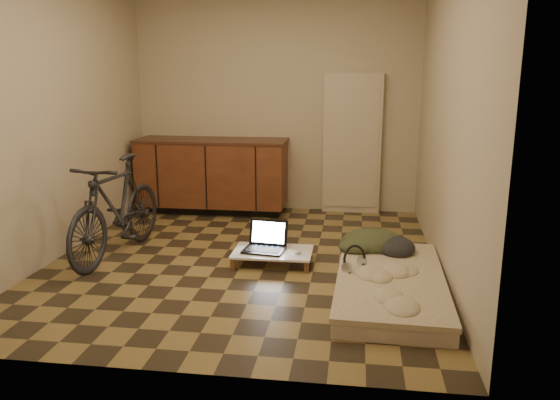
# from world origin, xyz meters

# --- Properties ---
(room_shell) EXTENTS (3.50, 4.00, 2.60)m
(room_shell) POSITION_xyz_m (0.00, 0.00, 1.30)
(room_shell) COLOR olive
(room_shell) RESTS_ON ground
(cabinets) EXTENTS (1.84, 0.62, 0.91)m
(cabinets) POSITION_xyz_m (-0.75, 1.70, 0.47)
(cabinets) COLOR black
(cabinets) RESTS_ON ground
(appliance_panel) EXTENTS (0.70, 0.10, 1.70)m
(appliance_panel) POSITION_xyz_m (0.95, 1.94, 0.85)
(appliance_panel) COLOR beige
(appliance_panel) RESTS_ON ground
(bicycle) EXTENTS (0.65, 1.65, 1.04)m
(bicycle) POSITION_xyz_m (-1.20, -0.08, 0.52)
(bicycle) COLOR black
(bicycle) RESTS_ON ground
(futon) EXTENTS (0.88, 1.76, 0.15)m
(futon) POSITION_xyz_m (1.30, -0.63, 0.07)
(futon) COLOR beige
(futon) RESTS_ON ground
(clothing_pile) EXTENTS (0.61, 0.51, 0.24)m
(clothing_pile) POSITION_xyz_m (1.23, 0.05, 0.27)
(clothing_pile) COLOR #313921
(clothing_pile) RESTS_ON futon
(headphones) EXTENTS (0.36, 0.36, 0.18)m
(headphones) POSITION_xyz_m (1.01, -0.52, 0.24)
(headphones) COLOR black
(headphones) RESTS_ON futon
(lap_desk) EXTENTS (0.72, 0.47, 0.12)m
(lap_desk) POSITION_xyz_m (0.27, -0.08, 0.10)
(lap_desk) COLOR brown
(lap_desk) RESTS_ON ground
(laptop) EXTENTS (0.40, 0.37, 0.25)m
(laptop) POSITION_xyz_m (0.20, -0.05, 0.17)
(laptop) COLOR black
(laptop) RESTS_ON lap_desk
(mouse) EXTENTS (0.08, 0.10, 0.03)m
(mouse) POSITION_xyz_m (0.51, -0.13, 0.13)
(mouse) COLOR silver
(mouse) RESTS_ON lap_desk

